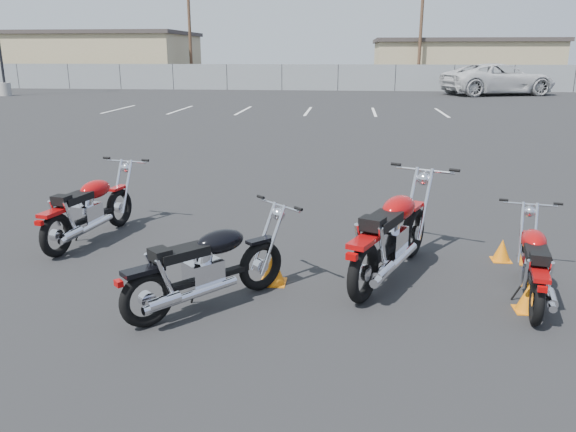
# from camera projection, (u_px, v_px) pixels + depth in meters

# --- Properties ---
(ground) EXTENTS (120.00, 120.00, 0.00)m
(ground) POSITION_uv_depth(u_px,v_px,m) (265.00, 284.00, 6.47)
(ground) COLOR black
(ground) RESTS_ON ground
(motorcycle_front_red) EXTENTS (0.86, 2.06, 1.01)m
(motorcycle_front_red) POSITION_uv_depth(u_px,v_px,m) (89.00, 209.00, 7.86)
(motorcycle_front_red) COLOR black
(motorcycle_front_red) RESTS_ON ground
(motorcycle_second_black) EXTENTS (1.67, 1.71, 0.98)m
(motorcycle_second_black) POSITION_uv_depth(u_px,v_px,m) (207.00, 267.00, 5.77)
(motorcycle_second_black) COLOR black
(motorcycle_second_black) RESTS_ON ground
(motorcycle_third_red) EXTENTS (1.42, 2.30, 1.16)m
(motorcycle_third_red) POSITION_uv_depth(u_px,v_px,m) (392.00, 235.00, 6.52)
(motorcycle_third_red) COLOR black
(motorcycle_third_red) RESTS_ON ground
(motorcycle_rear_red) EXTENTS (0.76, 1.81, 0.89)m
(motorcycle_rear_red) POSITION_uv_depth(u_px,v_px,m) (534.00, 264.00, 5.96)
(motorcycle_rear_red) COLOR black
(motorcycle_rear_red) RESTS_ON ground
(training_cone_near) EXTENTS (0.24, 0.24, 0.28)m
(training_cone_near) POSITION_uv_depth(u_px,v_px,m) (502.00, 250.00, 7.17)
(training_cone_near) COLOR orange
(training_cone_near) RESTS_ON ground
(training_cone_far) EXTENTS (0.25, 0.25, 0.29)m
(training_cone_far) POSITION_uv_depth(u_px,v_px,m) (528.00, 298.00, 5.76)
(training_cone_far) COLOR orange
(training_cone_far) RESTS_ON ground
(training_cone_extra) EXTENTS (0.30, 0.30, 0.35)m
(training_cone_extra) POSITION_uv_depth(u_px,v_px,m) (273.00, 269.00, 6.46)
(training_cone_extra) COLOR orange
(training_cone_extra) RESTS_ON ground
(light_pole_west) EXTENTS (0.80, 0.70, 9.80)m
(light_pole_west) POSITION_uv_depth(u_px,v_px,m) (0.00, 54.00, 34.30)
(light_pole_west) COLOR gray
(light_pole_west) RESTS_ON ground
(chainlink_fence) EXTENTS (80.06, 0.06, 1.80)m
(chainlink_fence) POSITION_uv_depth(u_px,v_px,m) (338.00, 78.00, 39.63)
(chainlink_fence) COLOR gray
(chainlink_fence) RESTS_ON ground
(tan_building_west) EXTENTS (18.40, 10.40, 4.30)m
(tan_building_west) POSITION_uv_depth(u_px,v_px,m) (84.00, 58.00, 48.26)
(tan_building_west) COLOR tan
(tan_building_west) RESTS_ON ground
(tan_building_east) EXTENTS (14.40, 9.40, 3.70)m
(tan_building_east) POSITION_uv_depth(u_px,v_px,m) (461.00, 62.00, 46.91)
(tan_building_east) COLOR tan
(tan_building_east) RESTS_ON ground
(utility_pole_b) EXTENTS (1.80, 0.24, 9.00)m
(utility_pole_b) POSITION_uv_depth(u_px,v_px,m) (189.00, 25.00, 44.60)
(utility_pole_b) COLOR #452E20
(utility_pole_b) RESTS_ON ground
(utility_pole_c) EXTENTS (1.80, 0.24, 9.00)m
(utility_pole_c) POSITION_uv_depth(u_px,v_px,m) (421.00, 23.00, 41.76)
(utility_pole_c) COLOR #452E20
(utility_pole_c) RESTS_ON ground
(parking_line_stripes) EXTENTS (15.12, 4.00, 0.01)m
(parking_line_stripes) POSITION_uv_depth(u_px,v_px,m) (276.00, 111.00, 25.82)
(parking_line_stripes) COLOR silver
(parking_line_stripes) RESTS_ON ground
(white_van) EXTENTS (5.56, 8.69, 3.07)m
(white_van) POSITION_uv_depth(u_px,v_px,m) (499.00, 70.00, 35.24)
(white_van) COLOR silver
(white_van) RESTS_ON ground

